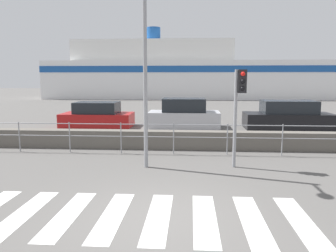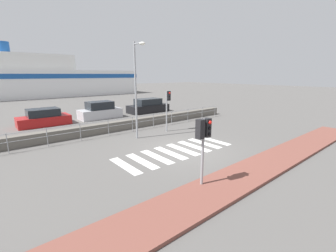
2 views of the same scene
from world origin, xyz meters
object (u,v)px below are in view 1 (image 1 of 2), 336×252
Objects in this scene: parked_car_red at (97,116)px; parked_car_black at (288,117)px; ferry_boat at (180,74)px; streetlamp at (144,40)px; parked_car_silver at (184,115)px; traffic_light_far at (239,96)px.

parked_car_black is at bearing 0.00° from parked_car_red.
parked_car_black is (6.67, -26.71, -2.55)m from ferry_boat.
parked_car_red is at bearing 114.63° from streetlamp.
streetlamp is at bearing -89.77° from ferry_boat.
parked_car_silver is at bearing 180.00° from parked_car_black.
ferry_boat is 27.65m from parked_car_black.
traffic_light_far is 34.82m from ferry_boat.
traffic_light_far is at bearing -85.21° from ferry_boat.
parked_car_red is (-3.69, -26.71, -2.60)m from ferry_boat.
parked_car_black reaches higher than parked_car_red.
parked_car_red is at bearing 180.00° from parked_car_black.
streetlamp reaches higher than parked_car_black.
parked_car_silver is at bearing 0.00° from parked_car_red.
ferry_boat is at bearing 104.02° from parked_car_black.
ferry_boat is 9.49× the size of parked_car_red.
streetlamp is 1.57× the size of parked_car_silver.
parked_car_black is (6.53, 8.36, -3.09)m from streetlamp.
streetlamp is 35.08m from ferry_boat.
ferry_boat is at bearing 90.23° from streetlamp.
streetlamp is 0.16× the size of ferry_boat.
traffic_light_far is 0.49× the size of streetlamp.
ferry_boat is (-2.90, 34.68, 1.04)m from traffic_light_far.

